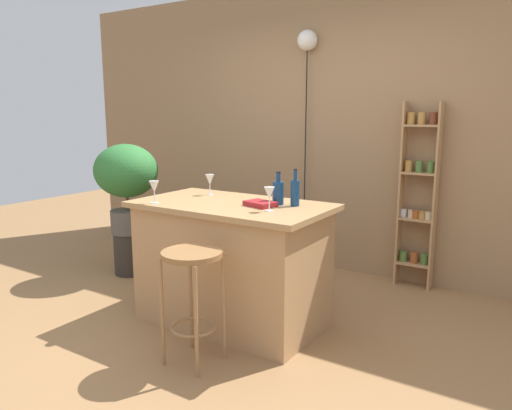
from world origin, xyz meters
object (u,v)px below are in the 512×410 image
Objects in this scene: spice_shelf at (418,194)px; wine_glass_right at (269,194)px; potted_plant at (126,177)px; bottle_vinegar at (295,192)px; bottle_olive_oil at (278,192)px; wine_glass_left at (210,180)px; pendant_globe_light at (307,45)px; plant_stool at (130,253)px; bar_stool at (193,279)px; cookbook at (260,204)px; wine_glass_center at (154,187)px.

spice_shelf is 1.72m from wine_glass_right.
spice_shelf is at bearing 25.27° from potted_plant.
bottle_vinegar is (-0.50, -1.36, 0.17)m from spice_shelf.
wine_glass_left is at bearing 174.09° from bottle_olive_oil.
pendant_globe_light reaches higher than bottle_olive_oil.
wine_glass_left reaches higher than plant_stool.
bar_stool is at bearing -31.24° from potted_plant.
wine_glass_right is 0.78× the size of cookbook.
bottle_olive_oil is at bearing -170.30° from bottle_vinegar.
wine_glass_center is at bearing -141.84° from cookbook.
spice_shelf is 1.93× the size of potted_plant.
pendant_globe_light is (-0.43, 1.54, 1.27)m from cookbook.
plant_stool is 1.92m from cookbook.
pendant_globe_light is at bearing 178.58° from spice_shelf.
potted_plant is 3.25× the size of bottle_vinegar.
cookbook is (-0.20, -0.14, -0.08)m from bottle_vinegar.
potted_plant reaches higher than bar_stool.
cookbook is at bearing -74.19° from pendant_globe_light.
bottle_vinegar reaches higher than plant_stool.
cookbook is (1.74, -0.36, 0.73)m from plant_stool.
wine_glass_right reaches higher than bar_stool.
bar_stool is at bearing -102.04° from bottle_olive_oil.
cookbook is at bearing 141.38° from wine_glass_right.
bottle_vinegar reaches higher than bottle_olive_oil.
potted_plant is at bearing 146.80° from wine_glass_center.
spice_shelf reaches higher than cookbook.
cookbook is at bearing -121.65° from bottle_olive_oil.
bar_stool is 0.44× the size of spice_shelf.
pendant_globe_light is (0.16, 1.34, 1.17)m from wine_glass_left.
bottle_olive_oil is (1.81, -0.23, 0.05)m from potted_plant.
wine_glass_right is at bearing -102.49° from bottle_vinegar.
wine_glass_right is (0.07, -0.23, 0.03)m from bottle_olive_oil.
bottle_olive_oil is 1.46× the size of wine_glass_center.
wine_glass_right reaches higher than plant_stool.
wine_glass_center is 2.21m from pendant_globe_light.
wine_glass_center is at bearing -127.76° from spice_shelf.
wine_glass_right is (0.23, 0.53, 0.48)m from bar_stool.
potted_plant is at bearing 173.72° from bottle_vinegar.
bottle_vinegar is at bearing 9.70° from bottle_olive_oil.
wine_glass_center is 1.00× the size of wine_glass_right.
wine_glass_center is at bearing -102.61° from wine_glass_left.
potted_plant is 1.23m from wine_glass_center.
bottle_olive_oil reaches higher than plant_stool.
wine_glass_center is at bearing -98.45° from pendant_globe_light.
spice_shelf is 1.77m from pendant_globe_light.
cookbook is (-0.07, -0.12, -0.07)m from bottle_olive_oil.
spice_shelf reaches higher than wine_glass_right.
bar_stool is 2.75m from pendant_globe_light.
bottle_olive_oil is at bearing -70.20° from pendant_globe_light.
bottle_olive_oil is at bearing -7.38° from potted_plant.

